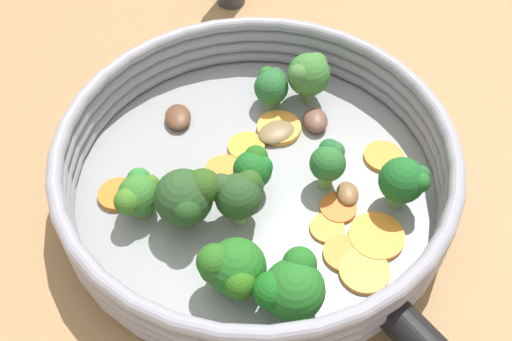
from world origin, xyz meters
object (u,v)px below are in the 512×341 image
skillet (256,185)px  carrot_slice_2 (118,194)px  carrot_slice_8 (274,127)px  broccoli_floret_4 (251,168)px  broccoli_floret_9 (232,269)px  carrot_slice_0 (327,228)px  carrot_slice_10 (364,271)px  mushroom_piece_3 (348,194)px  broccoli_floret_3 (309,74)px  carrot_slice_6 (344,254)px  broccoli_floret_8 (187,197)px  broccoli_floret_0 (138,194)px  carrot_slice_7 (338,208)px  carrot_slice_5 (237,265)px  carrot_slice_1 (384,157)px  broccoli_floret_5 (238,193)px  carrot_slice_4 (376,236)px  carrot_slice_9 (246,147)px  mushroom_piece_2 (178,117)px  mushroom_piece_1 (316,120)px  broccoli_floret_7 (329,161)px  carrot_slice_3 (226,170)px  broccoli_floret_6 (404,181)px  broccoli_floret_1 (291,287)px  mushroom_piece_0 (278,133)px  broccoli_floret_2 (272,85)px

skillet → carrot_slice_2: (-0.05, 0.10, 0.01)m
carrot_slice_8 → broccoli_floret_4: bearing=-177.3°
carrot_slice_8 → broccoli_floret_9: 0.17m
carrot_slice_0 → carrot_slice_10: bearing=-127.8°
mushroom_piece_3 → broccoli_floret_3: bearing=32.9°
carrot_slice_6 → broccoli_floret_8: size_ratio=0.59×
broccoli_floret_3 → mushroom_piece_3: broccoli_floret_3 is taller
carrot_slice_0 → broccoli_floret_0: broccoli_floret_0 is taller
carrot_slice_7 → carrot_slice_5: bearing=142.3°
carrot_slice_1 → broccoli_floret_5: bearing=135.9°
carrot_slice_2 → carrot_slice_10: 0.21m
carrot_slice_0 → broccoli_floret_3: 0.15m
carrot_slice_4 → carrot_slice_6: same height
carrot_slice_9 → mushroom_piece_2: mushroom_piece_2 is taller
broccoli_floret_9 → mushroom_piece_1: size_ratio=1.68×
carrot_slice_1 → broccoli_floret_4: size_ratio=0.83×
carrot_slice_2 → mushroom_piece_1: bearing=-45.0°
skillet → carrot_slice_1: carrot_slice_1 is taller
broccoli_floret_9 → mushroom_piece_2: 0.18m
broccoli_floret_9 → broccoli_floret_7: bearing=-18.4°
carrot_slice_9 → mushroom_piece_2: (0.01, 0.07, 0.00)m
carrot_slice_3 → broccoli_floret_6: size_ratio=0.73×
carrot_slice_6 → carrot_slice_10: 0.02m
carrot_slice_7 → carrot_slice_8: size_ratio=0.75×
mushroom_piece_1 → broccoli_floret_3: bearing=29.8°
broccoli_floret_5 → broccoli_floret_1: bearing=-135.0°
carrot_slice_6 → carrot_slice_0: bearing=44.8°
skillet → carrot_slice_6: bearing=-117.2°
carrot_slice_2 → carrot_slice_6: carrot_slice_2 is taller
carrot_slice_3 → carrot_slice_10: (-0.06, -0.14, 0.00)m
carrot_slice_4 → broccoli_floret_3: bearing=36.2°
skillet → carrot_slice_0: bearing=-111.0°
carrot_slice_9 → carrot_slice_10: same height
carrot_slice_8 → carrot_slice_1: bearing=-90.6°
broccoli_floret_9 → mushroom_piece_0: broccoli_floret_9 is taller
carrot_slice_6 → carrot_slice_8: carrot_slice_8 is taller
broccoli_floret_1 → broccoli_floret_6: bearing=-25.7°
carrot_slice_5 → carrot_slice_9: (0.12, 0.03, 0.00)m
carrot_slice_5 → mushroom_piece_3: bearing=-34.8°
carrot_slice_3 → skillet: bearing=-94.6°
carrot_slice_0 → broccoli_floret_7: broccoli_floret_7 is taller
broccoli_floret_4 → mushroom_piece_3: broccoli_floret_4 is taller
broccoli_floret_0 → broccoli_floret_5: (0.02, -0.08, 0.01)m
carrot_slice_2 → carrot_slice_4: (0.03, -0.21, -0.00)m
broccoli_floret_7 → broccoli_floret_9: (-0.12, 0.04, -0.00)m
broccoli_floret_3 → broccoli_floret_5: bearing=175.0°
broccoli_floret_0 → carrot_slice_4: bearing=-78.3°
carrot_slice_6 → carrot_slice_8: 0.14m
broccoli_floret_2 → carrot_slice_8: bearing=-157.8°
carrot_slice_1 → broccoli_floret_3: (0.05, 0.09, 0.03)m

